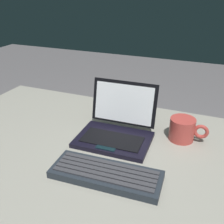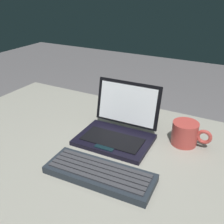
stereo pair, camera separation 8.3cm
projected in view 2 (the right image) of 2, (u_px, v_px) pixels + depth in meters
The scene contains 4 objects.
desk at pixel (105, 176), 0.90m from camera, with size 1.34×0.79×0.73m.
laptop_front at pixel (118, 129), 0.92m from camera, with size 0.26×0.22×0.18m.
external_keyboard at pixel (100, 173), 0.74m from camera, with size 0.32×0.13×0.03m.
coffee_mug at pixel (186, 133), 0.88m from camera, with size 0.13×0.09×0.08m.
Camera 2 is at (0.36, -0.61, 1.23)m, focal length 41.92 mm.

